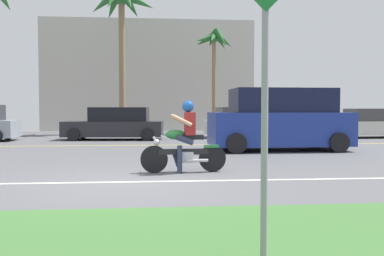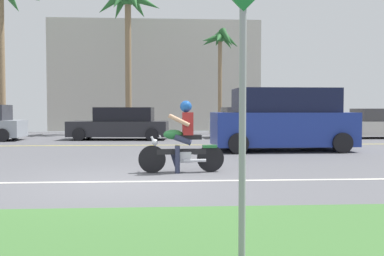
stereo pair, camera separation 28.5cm
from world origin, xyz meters
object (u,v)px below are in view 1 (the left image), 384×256
object	(u,v)px
parked_car_3	(371,124)
palm_tree_0	(121,8)
palm_tree_2	(214,45)
parked_car_1	(115,124)
suv_nearby	(280,121)
street_sign	(265,70)
parked_car_2	(244,123)
motorcyclist	(184,142)

from	to	relation	value
parked_car_3	palm_tree_0	world-z (taller)	palm_tree_0
palm_tree_2	parked_car_3	bearing A→B (deg)	-28.63
parked_car_1	parked_car_3	xyz separation A→B (m)	(12.25, 0.34, -0.02)
parked_car_1	suv_nearby	bearing A→B (deg)	-42.46
suv_nearby	street_sign	size ratio (longest dim) A/B	1.71
parked_car_2	parked_car_3	world-z (taller)	parked_car_2
street_sign	palm_tree_2	bearing A→B (deg)	83.27
parked_car_2	palm_tree_2	xyz separation A→B (m)	(-1.03, 3.24, 4.27)
parked_car_1	palm_tree_0	xyz separation A→B (m)	(-0.04, 4.51, 6.27)
motorcyclist	suv_nearby	bearing A→B (deg)	52.96
suv_nearby	palm_tree_2	world-z (taller)	palm_tree_2
motorcyclist	parked_car_3	size ratio (longest dim) A/B	0.42
palm_tree_2	street_sign	bearing A→B (deg)	-96.73
motorcyclist	parked_car_1	size ratio (longest dim) A/B	0.41
palm_tree_0	palm_tree_2	world-z (taller)	palm_tree_0
parked_car_2	palm_tree_0	world-z (taller)	palm_tree_0
motorcyclist	parked_car_1	world-z (taller)	motorcyclist
street_sign	parked_car_1	bearing A→B (deg)	99.89
street_sign	palm_tree_0	bearing A→B (deg)	97.84
parked_car_2	street_sign	distance (m)	17.10
parked_car_1	parked_car_3	distance (m)	12.25
palm_tree_2	suv_nearby	bearing A→B (deg)	-84.86
suv_nearby	parked_car_2	distance (m)	6.48
suv_nearby	parked_car_2	xyz separation A→B (m)	(0.15, 6.47, -0.30)
parked_car_2	palm_tree_2	distance (m)	5.46
motorcyclist	palm_tree_2	size ratio (longest dim) A/B	0.32
motorcyclist	street_sign	xyz separation A→B (m)	(0.31, -5.57, 1.04)
motorcyclist	parked_car_2	distance (m)	11.75
parked_car_2	street_sign	world-z (taller)	street_sign
motorcyclist	palm_tree_2	bearing A→B (deg)	79.51
suv_nearby	parked_car_2	world-z (taller)	suv_nearby
street_sign	motorcyclist	bearing A→B (deg)	93.16
palm_tree_0	palm_tree_2	distance (m)	5.52
parked_car_1	palm_tree_2	bearing A→B (deg)	39.78
motorcyclist	street_sign	bearing A→B (deg)	-86.84
parked_car_3	palm_tree_0	bearing A→B (deg)	161.28
parked_car_1	palm_tree_0	size ratio (longest dim) A/B	0.54
parked_car_1	parked_car_2	world-z (taller)	parked_car_2
parked_car_1	parked_car_2	bearing A→B (deg)	9.32
motorcyclist	suv_nearby	size ratio (longest dim) A/B	0.39
suv_nearby	parked_car_1	bearing A→B (deg)	137.54
motorcyclist	suv_nearby	distance (m)	5.88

